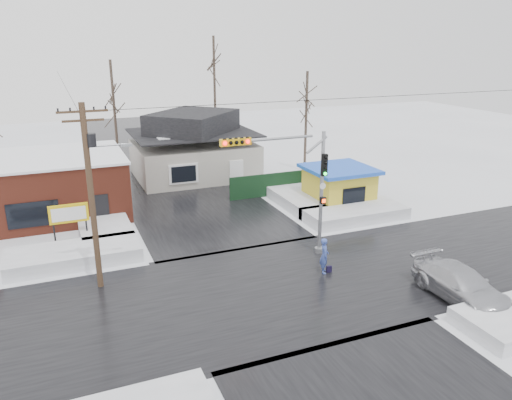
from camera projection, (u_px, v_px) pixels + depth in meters
name	position (u px, v px, depth m)	size (l,w,h in m)	color
ground	(277.00, 288.00, 24.46)	(120.00, 120.00, 0.00)	white
road_ns	(277.00, 288.00, 24.46)	(10.00, 120.00, 0.02)	black
road_ew	(277.00, 288.00, 24.46)	(120.00, 10.00, 0.02)	black
snowbank_nw	(74.00, 255.00, 27.23)	(7.00, 3.00, 0.80)	white
snowbank_ne	(355.00, 213.00, 33.77)	(7.00, 3.00, 0.80)	white
snowbank_nside_w	(102.00, 221.00, 32.36)	(3.00, 8.00, 0.80)	white
snowbank_nside_e	(295.00, 196.00, 37.44)	(3.00, 8.00, 0.80)	white
traffic_signal	(297.00, 179.00, 26.56)	(6.05, 0.68, 7.00)	gray
utility_pole	(92.00, 187.00, 23.10)	(3.15, 0.44, 9.00)	#382619
brick_building	(33.00, 187.00, 33.91)	(12.20, 8.20, 4.12)	maroon
marquee_sign	(69.00, 215.00, 28.96)	(2.20, 0.21, 2.55)	black
house	(194.00, 147.00, 43.74)	(10.40, 8.40, 5.76)	#B7B1A5
kiosk	(339.00, 186.00, 36.26)	(4.60, 4.60, 2.88)	gold
fence	(278.00, 184.00, 38.87)	(8.00, 0.12, 1.80)	black
tree_far_left	(112.00, 84.00, 43.45)	(3.00, 3.00, 10.00)	#332821
tree_far_mid	(214.00, 62.00, 48.35)	(3.00, 3.00, 12.00)	#332821
tree_far_right	(307.00, 92.00, 44.22)	(3.00, 3.00, 9.00)	#332821
pedestrian	(324.00, 256.00, 25.81)	(0.69, 0.46, 1.90)	#3A50A4
car	(461.00, 285.00, 23.19)	(2.12, 5.22, 1.51)	#B8B9C0
shopping_bag	(329.00, 269.00, 26.05)	(0.28, 0.12, 0.35)	black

